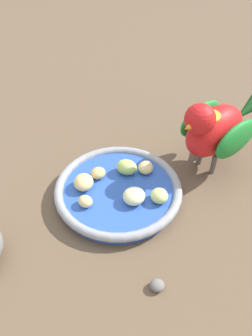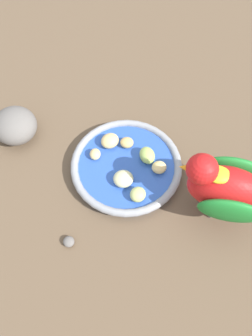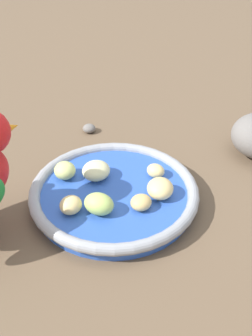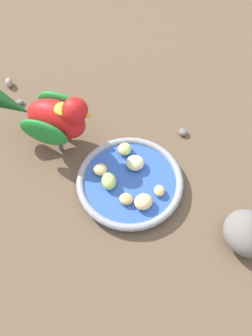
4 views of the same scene
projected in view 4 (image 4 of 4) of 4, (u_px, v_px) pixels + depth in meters
name	position (u px, v px, depth m)	size (l,w,h in m)	color
ground_plane	(131.00, 189.00, 0.71)	(4.00, 4.00, 0.00)	brown
feeding_bowl	(128.00, 183.00, 0.71)	(0.21, 0.21, 0.03)	#2D56B7
apple_piece_0	(135.00, 163.00, 0.71)	(0.04, 0.04, 0.02)	beige
apple_piece_1	(125.00, 149.00, 0.73)	(0.03, 0.03, 0.02)	#C6D17A
apple_piece_2	(100.00, 169.00, 0.71)	(0.03, 0.03, 0.02)	#E5C67F
apple_piece_3	(143.00, 202.00, 0.67)	(0.04, 0.03, 0.02)	#E5C67F
apple_piece_4	(126.00, 199.00, 0.67)	(0.03, 0.02, 0.02)	tan
apple_piece_5	(109.00, 181.00, 0.69)	(0.04, 0.03, 0.03)	#B2CC66
apple_piece_6	(159.00, 191.00, 0.68)	(0.02, 0.02, 0.02)	#E5C67F
parrot	(54.00, 117.00, 0.70)	(0.20, 0.15, 0.15)	#59544C
rock_large	(248.00, 233.00, 0.63)	(0.09, 0.09, 0.06)	slate
pebble_0	(9.00, 83.00, 0.86)	(0.02, 0.02, 0.02)	gray
pebble_1	(183.00, 132.00, 0.78)	(0.02, 0.02, 0.01)	slate
pebble_2	(20.00, 102.00, 0.83)	(0.02, 0.01, 0.01)	gray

